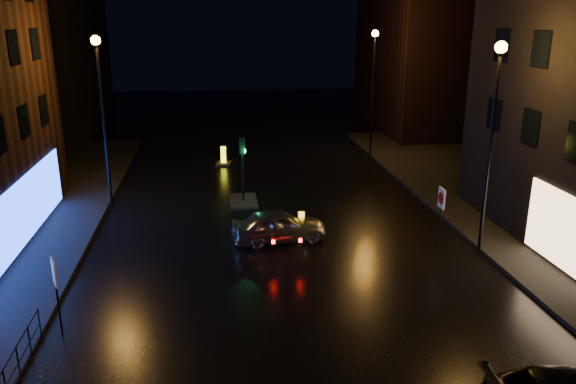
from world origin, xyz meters
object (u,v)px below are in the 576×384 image
at_px(bollard_far, 224,160).
at_px(road_sign_left, 55,279).
at_px(traffic_signal, 243,193).
at_px(silver_hatchback, 279,226).
at_px(bollard_near, 301,228).
at_px(road_sign_right, 441,203).

xyz_separation_m(bollard_far, road_sign_left, (-5.46, -19.73, 1.57)).
bearing_deg(traffic_signal, silver_hatchback, -77.50).
height_order(traffic_signal, silver_hatchback, traffic_signal).
height_order(bollard_near, road_sign_right, road_sign_right).
bearing_deg(road_sign_right, road_sign_left, 19.36).
xyz_separation_m(traffic_signal, bollard_far, (-0.79, 7.92, -0.25)).
distance_m(silver_hatchback, road_sign_left, 9.87).
distance_m(traffic_signal, road_sign_right, 10.47).
height_order(bollard_far, road_sign_right, road_sign_right).
distance_m(bollard_near, road_sign_right, 6.12).
bearing_deg(traffic_signal, road_sign_left, -117.87).
relative_size(traffic_signal, road_sign_right, 1.35).
bearing_deg(traffic_signal, bollard_far, 95.70).
distance_m(bollard_far, road_sign_left, 20.53).
bearing_deg(bollard_near, road_sign_right, -13.82).
bearing_deg(bollard_near, traffic_signal, 125.17).
distance_m(road_sign_left, road_sign_right, 14.76).
xyz_separation_m(bollard_near, bollard_far, (-3.07, 12.59, 0.04)).
xyz_separation_m(bollard_near, road_sign_left, (-8.53, -7.14, 1.61)).
height_order(traffic_signal, road_sign_left, traffic_signal).
height_order(traffic_signal, bollard_far, traffic_signal).
relative_size(silver_hatchback, road_sign_right, 1.57).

